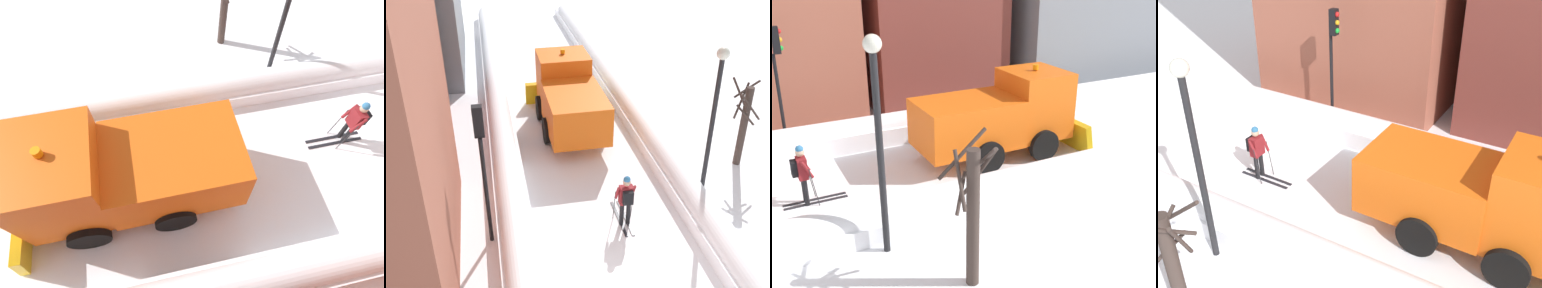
% 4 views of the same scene
% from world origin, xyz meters
% --- Properties ---
extents(ground_plane, '(80.00, 80.00, 0.00)m').
position_xyz_m(ground_plane, '(0.00, 10.00, 0.00)').
color(ground_plane, white).
extents(snowbank_left, '(1.10, 36.00, 1.13)m').
position_xyz_m(snowbank_left, '(-2.96, 10.00, 0.51)').
color(snowbank_left, white).
rests_on(snowbank_left, ground).
extents(plow_truck, '(3.20, 5.98, 3.12)m').
position_xyz_m(plow_truck, '(-0.00, 9.28, 1.48)').
color(plow_truck, orange).
rests_on(plow_truck, ground).
extents(skier, '(0.62, 1.80, 1.81)m').
position_xyz_m(skier, '(0.51, 2.47, 1.00)').
color(skier, black).
rests_on(skier, ground).
extents(traffic_light_pole, '(0.28, 0.42, 4.47)m').
position_xyz_m(traffic_light_pole, '(-3.69, 2.65, 3.13)').
color(traffic_light_pole, black).
rests_on(traffic_light_pole, ground).
extents(street_lamp, '(0.40, 0.40, 5.20)m').
position_xyz_m(street_lamp, '(3.78, 3.79, 3.29)').
color(street_lamp, black).
rests_on(street_lamp, ground).
extents(bare_tree_near, '(0.98, 1.16, 3.41)m').
position_xyz_m(bare_tree_near, '(5.76, 5.07, 1.73)').
color(bare_tree_near, '#3E322C').
rests_on(bare_tree_near, ground).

